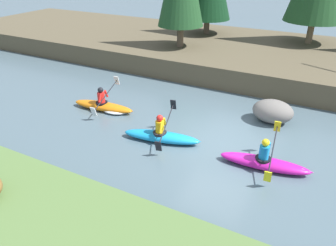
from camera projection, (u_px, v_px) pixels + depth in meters
The scene contains 6 objects.
ground_plane at pixel (219, 140), 11.51m from camera, with size 90.00×90.00×0.00m, color #4C606B.
riverbank_far at pixel (275, 58), 18.35m from camera, with size 44.00×9.40×1.07m.
kayaker_lead at pixel (265, 162), 9.93m from camera, with size 2.79×2.07×1.20m.
kayaker_middle at pixel (162, 136), 11.34m from camera, with size 2.79×2.05×1.20m.
kayaker_trailing at pixel (106, 106), 13.54m from camera, with size 2.79×2.07×1.20m.
boulder_midstream at pixel (273, 111), 12.56m from camera, with size 1.54×1.21×0.87m.
Camera 1 is at (3.04, -9.58, 5.91)m, focal length 35.00 mm.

